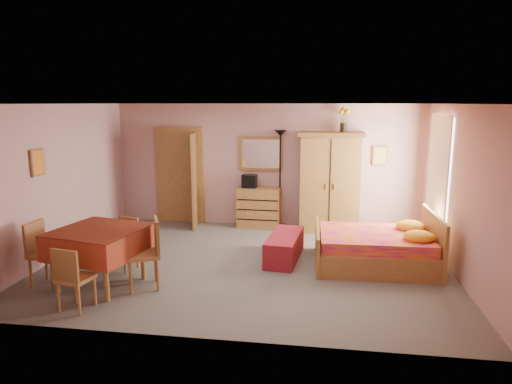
% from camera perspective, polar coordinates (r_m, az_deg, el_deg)
% --- Properties ---
extents(floor, '(6.50, 6.50, 0.00)m').
position_cam_1_polar(floor, '(7.66, -1.08, -8.89)').
color(floor, '#5F5B54').
rests_on(floor, ground).
extents(ceiling, '(6.50, 6.50, 0.00)m').
position_cam_1_polar(ceiling, '(7.19, -1.16, 10.96)').
color(ceiling, brown).
rests_on(ceiling, wall_back).
extents(wall_back, '(6.50, 0.10, 2.60)m').
position_cam_1_polar(wall_back, '(9.76, 1.29, 3.34)').
color(wall_back, tan).
rests_on(wall_back, floor).
extents(wall_front, '(6.50, 0.10, 2.60)m').
position_cam_1_polar(wall_front, '(4.93, -5.90, -4.47)').
color(wall_front, tan).
rests_on(wall_front, floor).
extents(wall_left, '(0.10, 5.00, 2.60)m').
position_cam_1_polar(wall_left, '(8.47, -23.36, 1.24)').
color(wall_left, tan).
rests_on(wall_left, floor).
extents(wall_right, '(0.10, 5.00, 2.60)m').
position_cam_1_polar(wall_right, '(7.51, 24.16, 0.02)').
color(wall_right, tan).
rests_on(wall_right, floor).
extents(doorway, '(1.06, 0.12, 2.15)m').
position_cam_1_polar(doorway, '(10.18, -9.42, 1.95)').
color(doorway, '#9E6B35').
rests_on(doorway, floor).
extents(window, '(0.08, 1.40, 1.95)m').
position_cam_1_polar(window, '(8.62, 21.87, 2.52)').
color(window, white).
rests_on(window, wall_right).
extents(picture_left, '(0.04, 0.32, 0.42)m').
position_cam_1_polar(picture_left, '(7.90, -25.66, 3.34)').
color(picture_left, orange).
rests_on(picture_left, wall_left).
extents(picture_back, '(0.30, 0.04, 0.40)m').
position_cam_1_polar(picture_back, '(9.70, 15.24, 4.40)').
color(picture_back, '#D8BF59').
rests_on(picture_back, wall_back).
extents(chest_of_drawers, '(0.92, 0.49, 0.85)m').
position_cam_1_polar(chest_of_drawers, '(9.71, 0.40, -1.94)').
color(chest_of_drawers, '#A57038').
rests_on(chest_of_drawers, floor).
extents(wall_mirror, '(0.93, 0.05, 0.73)m').
position_cam_1_polar(wall_mirror, '(9.73, 0.58, 4.81)').
color(wall_mirror, white).
rests_on(wall_mirror, wall_back).
extents(stereo, '(0.31, 0.24, 0.28)m').
position_cam_1_polar(stereo, '(9.63, -0.82, 1.37)').
color(stereo, black).
rests_on(stereo, chest_of_drawers).
extents(floor_lamp, '(0.26, 0.26, 2.06)m').
position_cam_1_polar(floor_lamp, '(9.64, 3.02, 1.62)').
color(floor_lamp, black).
rests_on(floor_lamp, floor).
extents(wardrobe, '(1.30, 0.67, 2.04)m').
position_cam_1_polar(wardrobe, '(9.40, 9.21, 1.18)').
color(wardrobe, '#A37537').
rests_on(wardrobe, floor).
extents(sunflower_vase, '(0.21, 0.21, 0.49)m').
position_cam_1_polar(sunflower_vase, '(9.40, 10.92, 8.89)').
color(sunflower_vase, gold).
rests_on(sunflower_vase, wardrobe).
extents(bed, '(1.96, 1.56, 0.89)m').
position_cam_1_polar(bed, '(7.68, 14.58, -5.69)').
color(bed, '#BB126C').
rests_on(bed, floor).
extents(bench, '(0.60, 1.32, 0.43)m').
position_cam_1_polar(bench, '(7.80, 3.59, -6.86)').
color(bench, maroon).
rests_on(bench, floor).
extents(dining_table, '(1.38, 1.38, 0.85)m').
position_cam_1_polar(dining_table, '(7.00, -18.82, -7.76)').
color(dining_table, maroon).
rests_on(dining_table, floor).
extents(chair_south, '(0.44, 0.44, 0.85)m').
position_cam_1_polar(chair_south, '(6.35, -21.62, -9.90)').
color(chair_south, '#AF723B').
rests_on(chair_south, floor).
extents(chair_north, '(0.46, 0.46, 0.82)m').
position_cam_1_polar(chair_north, '(7.58, -16.29, -6.30)').
color(chair_north, '#A36737').
rests_on(chair_north, floor).
extents(chair_west, '(0.45, 0.45, 0.94)m').
position_cam_1_polar(chair_west, '(7.31, -24.59, -7.03)').
color(chair_west, '#A06C36').
rests_on(chair_west, floor).
extents(chair_east, '(0.61, 0.61, 1.01)m').
position_cam_1_polar(chair_east, '(6.74, -13.98, -7.53)').
color(chair_east, '#A26A36').
rests_on(chair_east, floor).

